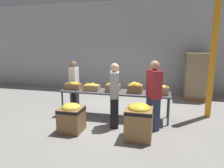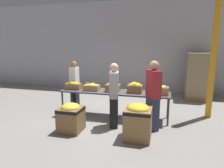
{
  "view_description": "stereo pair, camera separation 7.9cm",
  "coord_description": "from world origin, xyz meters",
  "px_view_note": "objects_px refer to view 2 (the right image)",
  "views": [
    {
      "loc": [
        1.29,
        -5.5,
        2.11
      ],
      "look_at": [
        -0.15,
        0.28,
        0.93
      ],
      "focal_mm": 32.0,
      "sensor_mm": 36.0,
      "label": 1
    },
    {
      "loc": [
        1.37,
        -5.48,
        2.11
      ],
      "look_at": [
        -0.15,
        0.28,
        0.93
      ],
      "focal_mm": 32.0,
      "sensor_mm": 36.0,
      "label": 2
    }
  ],
  "objects_px": {
    "support_pillar": "(214,49)",
    "pallet_stack_0": "(198,77)",
    "sorting_table": "(114,93)",
    "banana_box_4": "(160,90)",
    "donation_bin_1": "(138,120)",
    "banana_box_0": "(73,85)",
    "banana_box_1": "(92,87)",
    "banana_box_3": "(135,88)",
    "volunteer_0": "(75,85)",
    "donation_bin_0": "(71,116)",
    "banana_box_2": "(113,87)",
    "volunteer_1": "(114,96)",
    "volunteer_2": "(153,96)"
  },
  "relations": [
    {
      "from": "banana_box_1",
      "to": "banana_box_3",
      "type": "bearing_deg",
      "value": 2.9
    },
    {
      "from": "volunteer_0",
      "to": "pallet_stack_0",
      "type": "relative_size",
      "value": 0.88
    },
    {
      "from": "banana_box_3",
      "to": "donation_bin_1",
      "type": "relative_size",
      "value": 0.49
    },
    {
      "from": "banana_box_2",
      "to": "volunteer_0",
      "type": "bearing_deg",
      "value": 157.3
    },
    {
      "from": "volunteer_0",
      "to": "donation_bin_0",
      "type": "bearing_deg",
      "value": 16.94
    },
    {
      "from": "volunteer_2",
      "to": "support_pillar",
      "type": "xyz_separation_m",
      "value": [
        1.56,
        1.28,
        1.14
      ]
    },
    {
      "from": "banana_box_4",
      "to": "pallet_stack_0",
      "type": "distance_m",
      "value": 3.1
    },
    {
      "from": "pallet_stack_0",
      "to": "banana_box_2",
      "type": "bearing_deg",
      "value": -133.92
    },
    {
      "from": "banana_box_2",
      "to": "support_pillar",
      "type": "relative_size",
      "value": 0.1
    },
    {
      "from": "banana_box_0",
      "to": "pallet_stack_0",
      "type": "xyz_separation_m",
      "value": [
        3.92,
        2.8,
        -0.0
      ]
    },
    {
      "from": "volunteer_0",
      "to": "support_pillar",
      "type": "xyz_separation_m",
      "value": [
        4.23,
        0.1,
        1.22
      ]
    },
    {
      "from": "banana_box_0",
      "to": "donation_bin_0",
      "type": "height_order",
      "value": "banana_box_0"
    },
    {
      "from": "banana_box_1",
      "to": "banana_box_3",
      "type": "xyz_separation_m",
      "value": [
        1.28,
        0.06,
        0.04
      ]
    },
    {
      "from": "banana_box_4",
      "to": "volunteer_0",
      "type": "distance_m",
      "value": 2.9
    },
    {
      "from": "support_pillar",
      "to": "volunteer_1",
      "type": "bearing_deg",
      "value": -151.61
    },
    {
      "from": "banana_box_0",
      "to": "banana_box_1",
      "type": "xyz_separation_m",
      "value": [
        0.59,
        -0.02,
        -0.01
      ]
    },
    {
      "from": "volunteer_1",
      "to": "support_pillar",
      "type": "height_order",
      "value": "support_pillar"
    },
    {
      "from": "donation_bin_0",
      "to": "donation_bin_1",
      "type": "bearing_deg",
      "value": 0.0
    },
    {
      "from": "banana_box_0",
      "to": "support_pillar",
      "type": "height_order",
      "value": "support_pillar"
    },
    {
      "from": "donation_bin_1",
      "to": "pallet_stack_0",
      "type": "xyz_separation_m",
      "value": [
        1.79,
        3.98,
        0.45
      ]
    },
    {
      "from": "volunteer_1",
      "to": "donation_bin_0",
      "type": "xyz_separation_m",
      "value": [
        -0.95,
        -0.55,
        -0.45
      ]
    },
    {
      "from": "banana_box_3",
      "to": "pallet_stack_0",
      "type": "distance_m",
      "value": 3.43
    },
    {
      "from": "donation_bin_1",
      "to": "pallet_stack_0",
      "type": "height_order",
      "value": "pallet_stack_0"
    },
    {
      "from": "banana_box_4",
      "to": "support_pillar",
      "type": "bearing_deg",
      "value": 27.65
    },
    {
      "from": "pallet_stack_0",
      "to": "banana_box_3",
      "type": "bearing_deg",
      "value": -126.66
    },
    {
      "from": "donation_bin_0",
      "to": "support_pillar",
      "type": "distance_m",
      "value": 4.3
    },
    {
      "from": "volunteer_1",
      "to": "support_pillar",
      "type": "relative_size",
      "value": 0.42
    },
    {
      "from": "banana_box_3",
      "to": "volunteer_1",
      "type": "xyz_separation_m",
      "value": [
        -0.44,
        -0.68,
        -0.1
      ]
    },
    {
      "from": "banana_box_0",
      "to": "banana_box_1",
      "type": "distance_m",
      "value": 0.59
    },
    {
      "from": "support_pillar",
      "to": "banana_box_2",
      "type": "bearing_deg",
      "value": -165.09
    },
    {
      "from": "banana_box_4",
      "to": "pallet_stack_0",
      "type": "bearing_deg",
      "value": 64.16
    },
    {
      "from": "volunteer_1",
      "to": "donation_bin_1",
      "type": "height_order",
      "value": "volunteer_1"
    },
    {
      "from": "banana_box_2",
      "to": "banana_box_3",
      "type": "distance_m",
      "value": 0.64
    },
    {
      "from": "donation_bin_0",
      "to": "sorting_table",
      "type": "bearing_deg",
      "value": 57.18
    },
    {
      "from": "volunteer_0",
      "to": "sorting_table",
      "type": "bearing_deg",
      "value": 63.78
    },
    {
      "from": "banana_box_3",
      "to": "banana_box_4",
      "type": "relative_size",
      "value": 0.93
    },
    {
      "from": "banana_box_1",
      "to": "volunteer_1",
      "type": "xyz_separation_m",
      "value": [
        0.84,
        -0.61,
        -0.06
      ]
    },
    {
      "from": "banana_box_4",
      "to": "volunteer_0",
      "type": "height_order",
      "value": "volunteer_0"
    },
    {
      "from": "banana_box_2",
      "to": "volunteer_0",
      "type": "xyz_separation_m",
      "value": [
        -1.5,
        0.63,
        -0.13
      ]
    },
    {
      "from": "banana_box_0",
      "to": "banana_box_3",
      "type": "relative_size",
      "value": 1.16
    },
    {
      "from": "banana_box_3",
      "to": "volunteer_0",
      "type": "height_order",
      "value": "volunteer_0"
    },
    {
      "from": "volunteer_0",
      "to": "volunteer_2",
      "type": "distance_m",
      "value": 2.92
    },
    {
      "from": "banana_box_2",
      "to": "volunteer_0",
      "type": "relative_size",
      "value": 0.26
    },
    {
      "from": "sorting_table",
      "to": "pallet_stack_0",
      "type": "relative_size",
      "value": 1.76
    },
    {
      "from": "donation_bin_0",
      "to": "volunteer_1",
      "type": "bearing_deg",
      "value": 30.15
    },
    {
      "from": "support_pillar",
      "to": "pallet_stack_0",
      "type": "bearing_deg",
      "value": 91.23
    },
    {
      "from": "sorting_table",
      "to": "banana_box_4",
      "type": "distance_m",
      "value": 1.31
    },
    {
      "from": "sorting_table",
      "to": "banana_box_0",
      "type": "bearing_deg",
      "value": -177.8
    },
    {
      "from": "sorting_table",
      "to": "donation_bin_1",
      "type": "relative_size",
      "value": 3.84
    },
    {
      "from": "sorting_table",
      "to": "banana_box_3",
      "type": "xyz_separation_m",
      "value": [
        0.6,
        -0.0,
        0.19
      ]
    }
  ]
}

